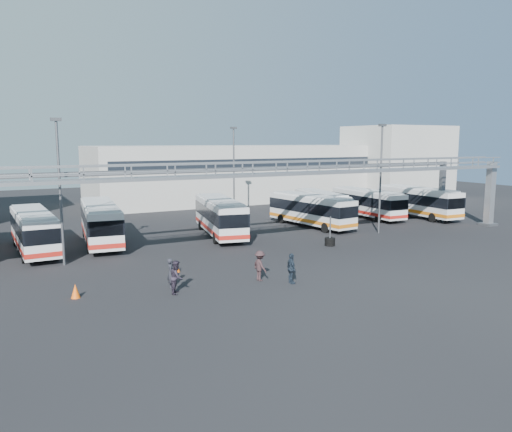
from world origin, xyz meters
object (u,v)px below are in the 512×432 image
light_pole_left (60,184)px  bus_1 (34,229)px  pedestrian_c (260,266)px  cone_right (176,267)px  bus_9 (418,201)px  pedestrian_b (177,277)px  bus_8 (367,202)px  bus_4 (220,215)px  cone_left (75,291)px  tire_stack (330,241)px  light_pole_back (234,167)px  bus_2 (100,221)px  pedestrian_a (171,273)px  bus_7 (321,204)px  light_pole_mid (381,173)px  pedestrian_d (291,269)px  bus_6 (311,209)px

light_pole_left → bus_1: light_pole_left is taller
pedestrian_c → cone_right: 5.95m
light_pole_left → bus_9: (38.83, 4.66, -3.84)m
bus_1 → pedestrian_b: bus_1 is taller
light_pole_left → bus_8: 34.36m
bus_4 → bus_8: (19.21, 2.02, -0.13)m
cone_left → tire_stack: size_ratio=0.32×
light_pole_back → bus_2: bearing=-154.8°
light_pole_left → bus_1: size_ratio=0.93×
pedestrian_a → cone_right: bearing=-6.0°
light_pole_left → bus_8: (33.41, 6.97, -3.96)m
bus_2 → tire_stack: (16.66, -9.89, -1.52)m
light_pole_back → pedestrian_b: (-15.19, -24.05, -4.77)m
bus_7 → bus_8: size_ratio=0.97×
light_pole_left → pedestrian_a: light_pole_left is taller
light_pole_back → pedestrian_c: (-9.72, -23.97, -4.78)m
pedestrian_b → tire_stack: 16.97m
light_pole_mid → pedestrian_d: size_ratio=5.39×
bus_1 → pedestrian_c: bearing=-54.6°
bus_6 → tire_stack: bus_6 is taller
light_pole_mid → bus_8: bearing=55.8°
cone_right → bus_2: bearing=102.0°
bus_1 → bus_4: size_ratio=0.94×
bus_7 → pedestrian_a: (-23.67, -17.92, -0.80)m
light_pole_mid → bus_8: size_ratio=0.96×
bus_2 → bus_4: bearing=-1.3°
cone_right → light_pole_mid: bearing=11.9°
light_pole_mid → bus_2: bearing=163.0°
pedestrian_b → pedestrian_d: pedestrian_b is taller
bus_1 → cone_right: (7.82, -10.98, -1.45)m
bus_4 → bus_1: bearing=-169.9°
bus_6 → bus_9: (14.48, -0.37, 0.08)m
bus_8 → cone_right: bus_8 is taller
bus_9 → light_pole_back: bearing=156.3°
light_pole_left → bus_6: bearing=11.7°
light_pole_left → bus_4: bearing=19.2°
bus_2 → bus_6: (20.54, -1.36, -0.12)m
bus_4 → bus_8: bearing=17.9°
bus_1 → pedestrian_a: (6.37, -14.22, -0.94)m
pedestrian_a → cone_right: size_ratio=2.39×
bus_9 → pedestrian_c: 32.09m
light_pole_left → pedestrian_b: 12.12m
pedestrian_b → pedestrian_d: bearing=-72.4°
light_pole_back → pedestrian_b: 28.84m
bus_2 → light_pole_back: bearing=31.8°
bus_4 → bus_7: size_ratio=1.13×
bus_1 → bus_6: bus_1 is taller
bus_1 → pedestrian_a: 15.61m
bus_7 → cone_left: size_ratio=12.86×
pedestrian_a → cone_left: pedestrian_a is taller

